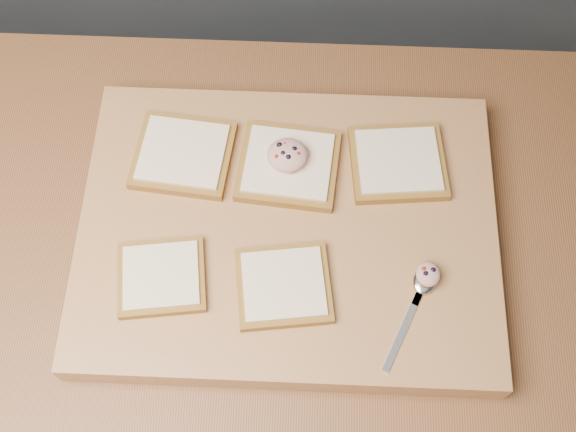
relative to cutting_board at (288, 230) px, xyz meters
name	(u,v)px	position (x,y,z in m)	size (l,w,h in m)	color
ground	(234,410)	(-0.13, -0.06, -0.92)	(4.00, 4.00, 0.00)	#515459
island_counter	(218,363)	(-0.13, -0.06, -0.47)	(2.00, 0.80, 0.90)	slate
cutting_board	(288,230)	(0.00, 0.00, 0.00)	(0.55, 0.42, 0.04)	tan
bread_far_left	(183,155)	(-0.15, 0.09, 0.03)	(0.14, 0.13, 0.02)	olive
bread_far_center	(288,165)	(0.00, 0.08, 0.03)	(0.14, 0.13, 0.02)	olive
bread_far_right	(398,163)	(0.15, 0.09, 0.03)	(0.14, 0.13, 0.02)	olive
bread_near_left	(162,277)	(-0.16, -0.08, 0.03)	(0.12, 0.11, 0.02)	olive
bread_near_center	(284,286)	(0.00, -0.09, 0.03)	(0.13, 0.12, 0.02)	olive
tuna_salad_dollop	(287,155)	(0.00, 0.09, 0.05)	(0.05, 0.05, 0.03)	#DCA08D
spoon	(423,286)	(0.17, -0.08, 0.03)	(0.08, 0.15, 0.01)	silver
spoon_salad	(428,274)	(0.18, -0.07, 0.04)	(0.03, 0.03, 0.02)	#DCA08D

